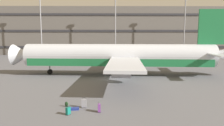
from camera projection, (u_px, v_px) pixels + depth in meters
name	position (u px, v px, depth m)	size (l,w,h in m)	color
ground_plane	(117.00, 79.00, 33.50)	(600.00, 600.00, 0.00)	#5B5B60
terminal_structure	(112.00, 31.00, 81.68)	(170.91, 16.31, 16.82)	#605B56
airliner	(121.00, 56.00, 36.42)	(38.50, 31.05, 11.11)	silver
light_mast_left	(41.00, 18.00, 66.10)	(1.80, 0.50, 20.93)	gray
light_mast_center_left	(115.00, 19.00, 66.39)	(1.80, 0.50, 20.52)	gray
light_mast_center_right	(185.00, 18.00, 66.61)	(1.80, 0.50, 20.92)	gray
suitcase_purple	(84.00, 103.00, 20.17)	(0.47, 0.26, 0.98)	gray
suitcase_large	(68.00, 111.00, 18.38)	(0.42, 0.48, 0.79)	#147266
suitcase_navy	(75.00, 109.00, 19.63)	(0.82, 0.51, 0.22)	navy
suitcase_red	(99.00, 108.00, 19.02)	(0.27, 0.44, 0.91)	#72388C
backpack_teal	(67.00, 104.00, 20.51)	(0.37, 0.26, 0.54)	#264C26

